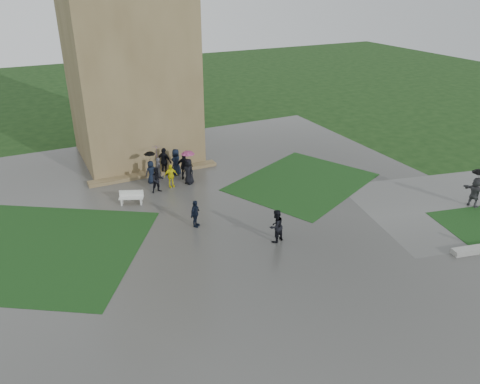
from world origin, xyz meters
name	(u,v)px	position (x,y,z in m)	size (l,w,h in m)	color
ground	(215,248)	(0.00, 0.00, 0.00)	(120.00, 120.00, 0.00)	black
plaza	(201,230)	(0.00, 2.00, 0.01)	(34.00, 34.00, 0.02)	#3A3A37
lawn_inset_left	(30,249)	(-8.50, 4.00, 0.03)	(11.00, 9.00, 0.01)	black
lawn_inset_right	(302,182)	(8.50, 5.00, 0.03)	(9.00, 7.00, 0.01)	black
tower	(126,32)	(0.00, 15.00, 9.00)	(8.00, 8.00, 18.00)	brown
tower_plinth	(155,173)	(0.00, 10.60, 0.13)	(9.00, 0.80, 0.22)	brown
bench	(131,197)	(-2.57, 6.80, 0.45)	(1.51, 0.97, 0.84)	silver
visitor_cluster	(171,166)	(0.72, 9.11, 1.10)	(3.30, 3.50, 2.51)	black
pedestrian_mid	(195,214)	(-0.10, 2.48, 0.80)	(0.92, 0.52, 1.57)	black
pedestrian_near	(276,226)	(3.07, -0.82, 0.92)	(0.87, 0.50, 1.80)	black
pedestrian_path	(476,188)	(15.74, -2.49, 1.18)	(0.94, 1.80, 2.39)	#414146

